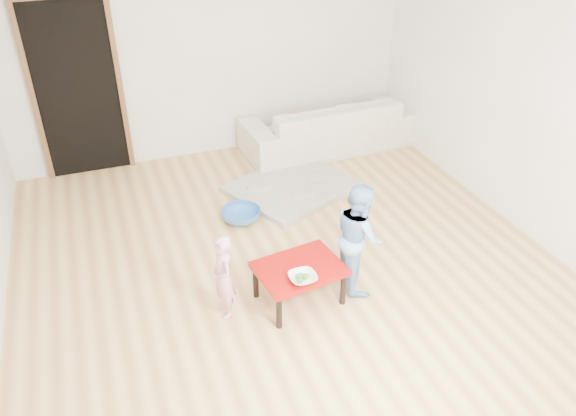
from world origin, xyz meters
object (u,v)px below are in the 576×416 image
child_pink (223,277)px  bowl (303,278)px  basin (241,215)px  red_table (299,283)px  child_blue (358,237)px  sofa (328,125)px

child_pink → bowl: bearing=62.3°
basin → red_table: bearing=-85.2°
bowl → child_pink: 0.65m
child_blue → basin: bearing=32.7°
child_pink → child_blue: size_ratio=0.75×
basin → child_pink: bearing=-111.6°
red_table → bowl: 0.28m
basin → bowl: bearing=-87.3°
child_blue → basin: child_blue is taller
child_pink → basin: child_pink is taller
child_pink → basin: size_ratio=1.81×
sofa → red_table: (-1.47, -2.73, -0.15)m
bowl → child_blue: 0.66m
red_table → basin: bearing=94.8°
red_table → child_pink: (-0.65, 0.06, 0.20)m
sofa → child_blue: bearing=68.3°
sofa → child_pink: bearing=48.5°
child_pink → basin: 1.48m
child_blue → basin: size_ratio=2.41×
bowl → basin: bowl is taller
red_table → child_pink: child_pink is taller
bowl → child_blue: bearing=20.0°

